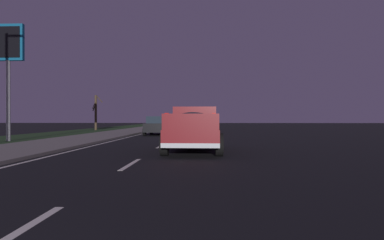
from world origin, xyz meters
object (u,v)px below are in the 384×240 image
at_px(pickup_truck, 194,128).
at_px(sedan_red, 200,123).
at_px(sedan_black, 159,125).
at_px(bare_tree_far, 96,112).
at_px(gas_price_sign, 8,53).

bearing_deg(pickup_truck, sedan_red, 0.42).
relative_size(sedan_black, sedan_red, 1.00).
distance_m(sedan_black, bare_tree_far, 14.32).
bearing_deg(bare_tree_far, gas_price_sign, -176.47).
xyz_separation_m(gas_price_sign, bare_tree_far, (18.70, 1.15, -3.12)).
relative_size(pickup_truck, sedan_red, 1.24).
height_order(sedan_black, gas_price_sign, gas_price_sign).
xyz_separation_m(pickup_truck, sedan_black, (13.08, 3.45, -0.20)).
distance_m(sedan_black, sedan_red, 11.43).
bearing_deg(sedan_black, gas_price_sign, 134.22).
xyz_separation_m(sedan_black, gas_price_sign, (-7.76, 7.97, 4.52)).
height_order(sedan_red, bare_tree_far, bare_tree_far).
height_order(gas_price_sign, bare_tree_far, gas_price_sign).
distance_m(gas_price_sign, bare_tree_far, 18.99).
bearing_deg(gas_price_sign, bare_tree_far, 3.53).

